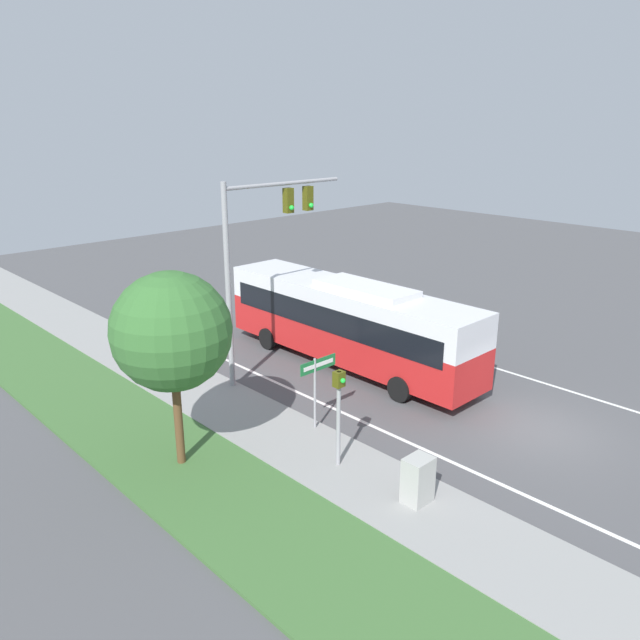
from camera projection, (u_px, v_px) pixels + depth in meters
name	position (u px, v px, depth m)	size (l,w,h in m)	color
ground_plane	(539.00, 430.00, 19.77)	(80.00, 80.00, 0.00)	#4C4C4F
sidewalk	(418.00, 510.00, 15.67)	(2.80, 80.00, 0.12)	gray
grass_verge	(328.00, 571.00, 13.57)	(3.60, 80.00, 0.10)	#3D6633
lane_divider_near	(476.00, 473.00, 17.40)	(0.14, 30.00, 0.01)	silver
lane_divider_far	(588.00, 397.00, 22.14)	(0.14, 30.00, 0.01)	silver
bus	(348.00, 319.00, 24.46)	(2.58, 11.67, 3.47)	red
signal_gantry	(260.00, 242.00, 22.28)	(5.42, 0.41, 7.44)	#939399
pedestrian_signal	(339.00, 403.00, 17.03)	(0.28, 0.34, 2.95)	#939399
street_sign	(317.00, 379.00, 19.26)	(1.46, 0.08, 2.46)	#939399
utility_cabinet	(418.00, 480.00, 15.73)	(0.72, 0.58, 1.23)	#A8A8A3
roadside_tree	(172.00, 332.00, 16.58)	(3.25, 3.25, 5.56)	brown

